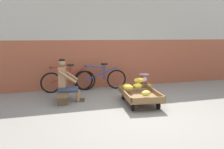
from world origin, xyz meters
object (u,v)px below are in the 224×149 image
(bicycle_near_left, at_px, (68,80))
(bicycle_far_left, at_px, (101,79))
(low_bench, at_px, (63,94))
(banana_cart, at_px, (140,95))
(plastic_crate, at_px, (144,88))
(weighing_scale, at_px, (144,79))
(vendor_seated, at_px, (66,80))

(bicycle_near_left, distance_m, bicycle_far_left, 1.07)
(low_bench, bearing_deg, banana_cart, -23.25)
(plastic_crate, height_order, weighing_scale, weighing_scale)
(weighing_scale, height_order, bicycle_near_left, bicycle_near_left)
(banana_cart, height_order, low_bench, banana_cart)
(low_bench, xyz_separation_m, weighing_scale, (2.43, 0.19, 0.25))
(low_bench, relative_size, plastic_crate, 3.14)
(low_bench, bearing_deg, weighing_scale, 4.49)
(bicycle_near_left, bearing_deg, vendor_seated, -97.36)
(low_bench, height_order, bicycle_near_left, bicycle_near_left)
(banana_cart, height_order, bicycle_far_left, bicycle_far_left)
(weighing_scale, bearing_deg, bicycle_far_left, 143.10)
(vendor_seated, height_order, plastic_crate, vendor_seated)
(plastic_crate, bearing_deg, weighing_scale, -90.00)
(plastic_crate, distance_m, bicycle_far_left, 1.43)
(low_bench, distance_m, plastic_crate, 2.44)
(weighing_scale, relative_size, bicycle_near_left, 0.18)
(bicycle_far_left, bearing_deg, vendor_seated, -138.96)
(low_bench, distance_m, bicycle_near_left, 1.11)
(low_bench, distance_m, bicycle_far_left, 1.67)
(weighing_scale, bearing_deg, plastic_crate, 90.00)
(plastic_crate, distance_m, weighing_scale, 0.30)
(bicycle_near_left, relative_size, bicycle_far_left, 1.00)
(vendor_seated, distance_m, weighing_scale, 2.36)
(plastic_crate, height_order, bicycle_far_left, bicycle_far_left)
(plastic_crate, bearing_deg, vendor_seated, -174.88)
(banana_cart, bearing_deg, plastic_crate, 60.31)
(banana_cart, height_order, weighing_scale, weighing_scale)
(banana_cart, xyz_separation_m, bicycle_near_left, (-1.64, 1.87, 0.11))
(vendor_seated, xyz_separation_m, weighing_scale, (2.34, 0.21, -0.11))
(low_bench, distance_m, weighing_scale, 2.45)
(banana_cart, bearing_deg, vendor_seated, 156.24)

